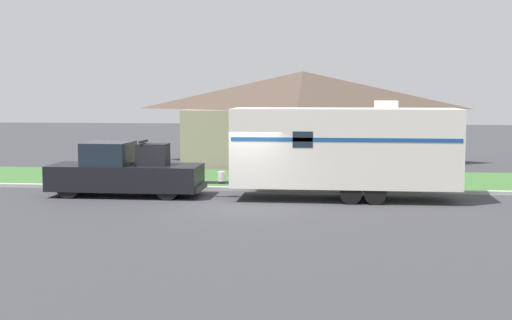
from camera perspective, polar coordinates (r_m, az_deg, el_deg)
ground_plane at (r=24.36m, az=-1.06°, el=-3.71°), size 120.00×120.00×0.00m
curb_strip at (r=28.03m, az=-0.07°, el=-2.34°), size 80.00×0.30×0.14m
lawn_strip at (r=31.63m, az=0.68°, el=-1.53°), size 80.00×7.00×0.03m
house_across_street at (r=38.97m, az=3.75°, el=3.58°), size 12.89×8.39×4.97m
pickup_truck at (r=27.09m, az=-10.50°, el=-0.96°), size 5.73×2.09×2.09m
travel_trailer at (r=25.83m, az=7.11°, el=1.00°), size 9.09×2.49×3.57m
mailbox at (r=28.82m, az=12.23°, el=-0.46°), size 0.48×0.20×1.25m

